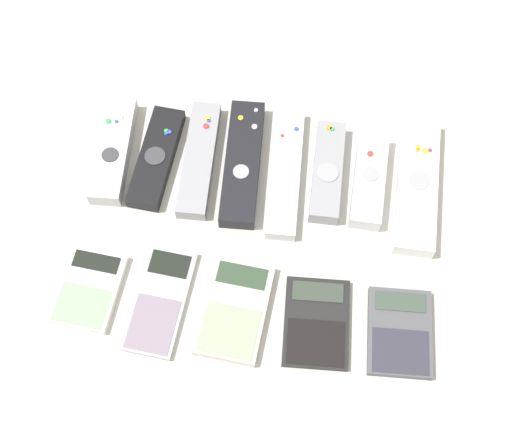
{
  "coord_description": "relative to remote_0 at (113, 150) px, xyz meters",
  "views": [
    {
      "loc": [
        0.06,
        -0.39,
        0.94
      ],
      "look_at": [
        0.0,
        0.03,
        0.01
      ],
      "focal_mm": 50.0,
      "sensor_mm": 36.0,
      "label": 1
    }
  ],
  "objects": [
    {
      "name": "remote_5",
      "position": [
        0.32,
        0.01,
        0.0
      ],
      "size": [
        0.05,
        0.16,
        0.03
      ],
      "rotation": [
        0.0,
        0.0,
        0.02
      ],
      "color": "gray",
      "rests_on": "ground_plane"
    },
    {
      "name": "remote_2",
      "position": [
        0.13,
        0.0,
        -0.0
      ],
      "size": [
        0.05,
        0.19,
        0.02
      ],
      "rotation": [
        0.0,
        0.0,
        0.04
      ],
      "color": "gray",
      "rests_on": "ground_plane"
    },
    {
      "name": "calculator_4",
      "position": [
        0.44,
        -0.22,
        -0.01
      ],
      "size": [
        0.09,
        0.13,
        0.01
      ],
      "rotation": [
        0.0,
        0.0,
        0.06
      ],
      "color": "#4C4C51",
      "rests_on": "ground_plane"
    },
    {
      "name": "ground_plane",
      "position": [
        0.23,
        -0.12,
        -0.01
      ],
      "size": [
        3.0,
        3.0,
        0.0
      ],
      "primitive_type": "plane",
      "color": "beige"
    },
    {
      "name": "calculator_1",
      "position": [
        0.12,
        -0.22,
        -0.01
      ],
      "size": [
        0.08,
        0.16,
        0.01
      ],
      "rotation": [
        0.0,
        0.0,
        -0.07
      ],
      "color": "#B2B2B7",
      "rests_on": "ground_plane"
    },
    {
      "name": "remote_3",
      "position": [
        0.2,
        0.01,
        0.0
      ],
      "size": [
        0.06,
        0.21,
        0.03
      ],
      "rotation": [
        0.0,
        0.0,
        0.06
      ],
      "color": "black",
      "rests_on": "ground_plane"
    },
    {
      "name": "remote_1",
      "position": [
        0.07,
        -0.0,
        -0.0
      ],
      "size": [
        0.06,
        0.17,
        0.02
      ],
      "rotation": [
        0.0,
        0.0,
        -0.06
      ],
      "color": "black",
      "rests_on": "ground_plane"
    },
    {
      "name": "remote_0",
      "position": [
        0.0,
        0.0,
        0.0
      ],
      "size": [
        0.06,
        0.18,
        0.03
      ],
      "rotation": [
        0.0,
        0.0,
        0.07
      ],
      "color": "#B7B7BC",
      "rests_on": "ground_plane"
    },
    {
      "name": "calculator_2",
      "position": [
        0.22,
        -0.22,
        -0.01
      ],
      "size": [
        0.1,
        0.15,
        0.02
      ],
      "rotation": [
        0.0,
        0.0,
        -0.07
      ],
      "color": "beige",
      "rests_on": "ground_plane"
    },
    {
      "name": "remote_7",
      "position": [
        0.45,
        0.0,
        0.0
      ],
      "size": [
        0.06,
        0.22,
        0.03
      ],
      "rotation": [
        0.0,
        0.0,
        0.0
      ],
      "color": "white",
      "rests_on": "ground_plane"
    },
    {
      "name": "remote_6",
      "position": [
        0.38,
        0.0,
        0.0
      ],
      "size": [
        0.05,
        0.15,
        0.03
      ],
      "rotation": [
        0.0,
        0.0,
        -0.02
      ],
      "color": "silver",
      "rests_on": "ground_plane"
    },
    {
      "name": "calculator_0",
      "position": [
        0.01,
        -0.22,
        -0.01
      ],
      "size": [
        0.09,
        0.12,
        0.01
      ],
      "rotation": [
        0.0,
        0.0,
        -0.07
      ],
      "color": "silver",
      "rests_on": "ground_plane"
    },
    {
      "name": "calculator_3",
      "position": [
        0.33,
        -0.22,
        -0.01
      ],
      "size": [
        0.1,
        0.13,
        0.01
      ],
      "rotation": [
        0.0,
        0.0,
        0.07
      ],
      "color": "black",
      "rests_on": "ground_plane"
    },
    {
      "name": "remote_4",
      "position": [
        0.26,
        0.0,
        -0.0
      ],
      "size": [
        0.05,
        0.21,
        0.02
      ],
      "rotation": [
        0.0,
        0.0,
        0.05
      ],
      "color": "silver",
      "rests_on": "ground_plane"
    }
  ]
}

